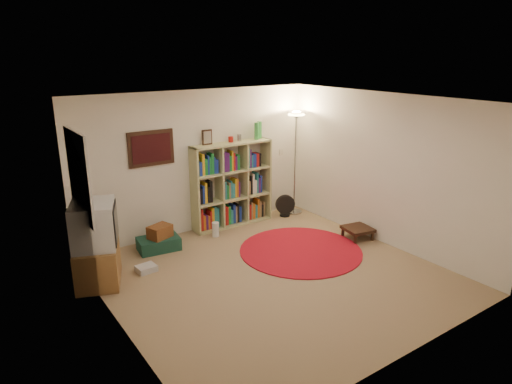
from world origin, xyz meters
TOP-DOWN VIEW (x-y plane):
  - room at (-0.05, 0.05)m, footprint 4.54×4.54m
  - bookshelf at (0.58, 2.15)m, footprint 1.56×0.46m
  - floor_lamp at (1.96, 1.93)m, footprint 0.41×0.41m
  - floor_fan at (1.67, 1.86)m, footprint 0.38×0.26m
  - tv_stand at (-2.12, 1.26)m, footprint 0.81×0.95m
  - dvd_box at (-1.47, 1.19)m, footprint 0.29×0.25m
  - suitcase at (-1.00, 1.80)m, footprint 0.70×0.50m
  - wicker_basket at (-0.97, 1.79)m, footprint 0.43×0.36m
  - paper_towel at (0.04, 1.76)m, footprint 0.15×0.15m
  - red_rug at (0.87, 0.43)m, footprint 1.99×1.99m
  - side_table at (2.01, 0.27)m, footprint 0.52×0.52m

SIDE VIEW (x-z plane):
  - red_rug at x=0.87m, z-range 0.00..0.02m
  - dvd_box at x=-1.47m, z-range 0.00..0.09m
  - suitcase at x=-1.00m, z-range 0.00..0.21m
  - paper_towel at x=0.04m, z-range 0.00..0.26m
  - side_table at x=2.01m, z-range 0.07..0.27m
  - floor_fan at x=1.67m, z-range 0.00..0.44m
  - wicker_basket at x=-0.97m, z-range 0.21..0.42m
  - tv_stand at x=-2.12m, z-range -0.02..1.15m
  - bookshelf at x=0.58m, z-range -0.18..1.68m
  - room at x=-0.05m, z-range -0.01..2.53m
  - floor_lamp at x=1.96m, z-range 0.67..2.71m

